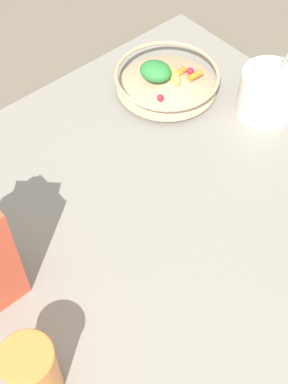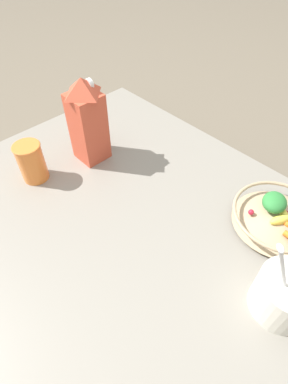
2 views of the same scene
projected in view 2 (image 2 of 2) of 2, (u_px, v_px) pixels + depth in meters
ground_plane at (102, 238)px, 0.86m from camera, size 6.00×6.00×0.00m
countertop at (101, 234)px, 0.84m from camera, size 1.13×1.13×0.04m
fruit_bowl at (278, 217)px, 0.81m from camera, size 0.25×0.25×0.09m
milk_carton at (87, 121)px, 0.94m from camera, size 0.09×0.09×0.28m
yogurt_tub at (286, 294)px, 0.64m from camera, size 0.13×0.14×0.25m
drinking_cup at (31, 161)px, 0.92m from camera, size 0.08×0.08×0.13m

